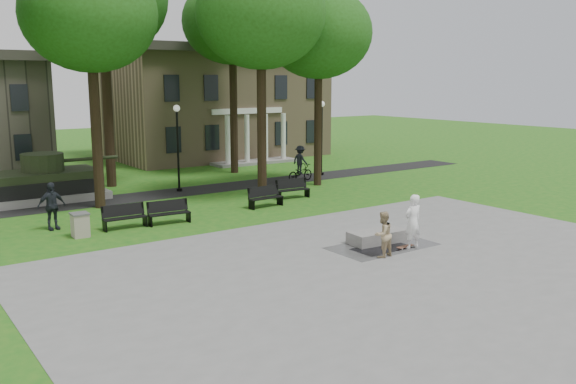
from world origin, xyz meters
The scene contains 23 objects.
ground centered at (0.00, 0.00, 0.00)m, with size 120.00×120.00×0.00m, color #1A5C15.
plaza centered at (0.00, -5.00, 0.01)m, with size 22.00×16.00×0.02m, color gray.
footpath centered at (0.00, 12.00, 0.01)m, with size 44.00×2.60×0.01m, color black.
building_right centered at (10.00, 26.00, 4.34)m, with size 17.00×12.00×8.60m.
tree_1 centered at (-4.50, 10.50, 8.95)m, with size 6.20×6.20×11.63m.
tree_2 centered at (3.50, 8.50, 9.32)m, with size 6.60×6.60×12.16m.
tree_3 centered at (8.00, 9.50, 8.60)m, with size 6.00×6.00×11.19m.
tree_5 centered at (6.50, 16.50, 9.67)m, with size 6.40×6.40×12.44m.
lamp_mid centered at (0.50, 12.30, 2.79)m, with size 0.36×0.36×4.73m.
lamp_right centered at (10.50, 12.30, 2.79)m, with size 0.36×0.36×4.73m.
tank_monument centered at (-6.46, 14.00, 0.86)m, with size 7.45×3.40×2.40m.
puddle centered at (1.48, -2.66, 0.02)m, with size 2.20×1.20×0.00m, color black.
concrete_block centered at (1.88, -1.96, 0.24)m, with size 2.20×1.00×0.45m, color gray.
skateboard centered at (2.19, -3.13, 0.06)m, with size 0.78×0.20×0.07m, color brown.
skateboarder centered at (2.34, -3.30, 1.02)m, with size 0.73×0.48×2.00m, color white.
friend_watching centered at (0.71, -3.46, 0.82)m, with size 0.78×0.61×1.61m, color tan.
pedestrian_walker centered at (-7.55, 7.25, 0.99)m, with size 1.16×0.48×1.97m, color black.
cyclist centered at (7.96, 11.15, 0.88)m, with size 2.04×1.19×2.16m.
park_bench_0 centered at (-5.07, 5.77, 0.52)m, with size 1.81×0.57×1.00m.
park_bench_1 centered at (-3.22, 5.50, 0.52)m, with size 1.83×0.67×1.00m.
park_bench_2 centered at (2.06, 6.03, 0.52)m, with size 1.82×0.62×1.00m.
park_bench_3 centered at (4.42, 7.07, 0.52)m, with size 1.83×0.69×1.00m.
trash_bin centered at (-6.97, 5.42, 0.49)m, with size 0.67×0.67×0.96m.
Camera 1 is at (-13.73, -18.17, 6.07)m, focal length 38.00 mm.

